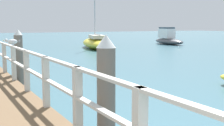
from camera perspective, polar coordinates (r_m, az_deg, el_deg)
name	(u,v)px	position (r m, az deg, el deg)	size (l,w,h in m)	color
pier_railing	(9,57)	(9.98, -19.40, 1.20)	(0.12, 18.26, 1.03)	beige
dock_piling_near	(106,98)	(4.46, -1.14, -6.79)	(0.29, 0.29, 1.93)	#6B6056
dock_piling_far	(19,58)	(10.35, -17.59, 0.99)	(0.29, 0.29, 1.93)	#6B6056
seagull_foreground	(12,41)	(9.17, -18.76, 4.00)	(0.48, 0.19, 0.21)	white
boat_1	(96,43)	(26.13, -3.18, 3.96)	(3.88, 7.25, 7.46)	gold
boat_5	(168,39)	(32.14, 10.80, 4.66)	(2.32, 5.13, 1.83)	#4C4C51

